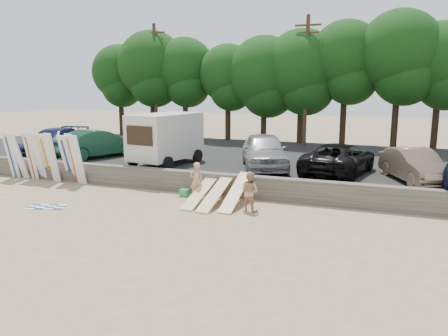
{
  "coord_description": "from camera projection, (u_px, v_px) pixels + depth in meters",
  "views": [
    {
      "loc": [
        7.75,
        -15.06,
        4.9
      ],
      "look_at": [
        0.83,
        3.0,
        1.26
      ],
      "focal_mm": 35.0,
      "sensor_mm": 36.0,
      "label": 1
    }
  ],
  "objects": [
    {
      "name": "ground",
      "position": [
        178.0,
        211.0,
        17.45
      ],
      "size": [
        120.0,
        120.0,
        0.0
      ],
      "primitive_type": "plane",
      "color": "tan",
      "rests_on": "ground"
    },
    {
      "name": "seawall",
      "position": [
        207.0,
        183.0,
        20.11
      ],
      "size": [
        44.0,
        0.5,
        1.0
      ],
      "primitive_type": "cube",
      "color": "#6B6356",
      "rests_on": "ground"
    },
    {
      "name": "parking_lot",
      "position": [
        255.0,
        161.0,
        27.02
      ],
      "size": [
        44.0,
        14.5,
        0.7
      ],
      "primitive_type": "cube",
      "color": "#282828",
      "rests_on": "ground"
    },
    {
      "name": "treeline",
      "position": [
        282.0,
        66.0,
        32.33
      ],
      "size": [
        32.54,
        6.19,
        9.24
      ],
      "color": "#382616",
      "rests_on": "parking_lot"
    },
    {
      "name": "utility_poles",
      "position": [
        306.0,
        78.0,
        30.43
      ],
      "size": [
        25.8,
        0.26,
        9.0
      ],
      "color": "#473321",
      "rests_on": "parking_lot"
    },
    {
      "name": "box_trailer",
      "position": [
        166.0,
        136.0,
        23.54
      ],
      "size": [
        2.94,
        4.57,
        2.74
      ],
      "rotation": [
        0.0,
        0.0,
        -0.14
      ],
      "color": "beige",
      "rests_on": "parking_lot"
    },
    {
      "name": "car_0",
      "position": [
        53.0,
        142.0,
        26.98
      ],
      "size": [
        3.09,
        5.83,
        1.61
      ],
      "primitive_type": "imported",
      "rotation": [
        0.0,
        0.0,
        0.15
      ],
      "color": "#11183D",
      "rests_on": "parking_lot"
    },
    {
      "name": "car_1",
      "position": [
        98.0,
        143.0,
        26.11
      ],
      "size": [
        3.48,
        5.29,
        1.65
      ],
      "primitive_type": "imported",
      "rotation": [
        0.0,
        0.0,
        2.76
      ],
      "color": "#163F2B",
      "rests_on": "parking_lot"
    },
    {
      "name": "car_2",
      "position": [
        264.0,
        151.0,
        22.58
      ],
      "size": [
        3.92,
        5.72,
        1.81
      ],
      "primitive_type": "imported",
      "rotation": [
        0.0,
        0.0,
        0.37
      ],
      "color": "#939297",
      "rests_on": "parking_lot"
    },
    {
      "name": "car_3",
      "position": [
        339.0,
        159.0,
        21.07
      ],
      "size": [
        3.41,
        5.78,
        1.51
      ],
      "primitive_type": "imported",
      "rotation": [
        0.0,
        0.0,
        2.97
      ],
      "color": "black",
      "rests_on": "parking_lot"
    },
    {
      "name": "car_4",
      "position": [
        415.0,
        165.0,
        19.37
      ],
      "size": [
        3.17,
        4.69,
        1.46
      ],
      "primitive_type": "imported",
      "rotation": [
        0.0,
        0.0,
        0.4
      ],
      "color": "#775E4B",
      "rests_on": "parking_lot"
    },
    {
      "name": "surfboard_upright_0",
      "position": [
        11.0,
        155.0,
        23.3
      ],
      "size": [
        0.52,
        0.64,
        2.55
      ],
      "primitive_type": "cube",
      "rotation": [
        0.22,
        0.0,
        0.04
      ],
      "color": "white",
      "rests_on": "ground"
    },
    {
      "name": "surfboard_upright_1",
      "position": [
        19.0,
        156.0,
        23.11
      ],
      "size": [
        0.62,
        0.88,
        2.51
      ],
      "primitive_type": "cube",
      "rotation": [
        0.29,
        0.0,
        -0.15
      ],
      "color": "white",
      "rests_on": "ground"
    },
    {
      "name": "surfboard_upright_2",
      "position": [
        30.0,
        156.0,
        22.95
      ],
      "size": [
        0.56,
        0.57,
        2.57
      ],
      "primitive_type": "cube",
      "rotation": [
        0.18,
        0.0,
        -0.12
      ],
      "color": "white",
      "rests_on": "ground"
    },
    {
      "name": "surfboard_upright_3",
      "position": [
        38.0,
        157.0,
        22.82
      ],
      "size": [
        0.55,
        0.73,
        2.53
      ],
      "primitive_type": "cube",
      "rotation": [
        0.25,
        0.0,
        -0.07
      ],
      "color": "white",
      "rests_on": "ground"
    },
    {
      "name": "surfboard_upright_4",
      "position": [
        46.0,
        157.0,
        22.78
      ],
      "size": [
        0.59,
        0.85,
        2.51
      ],
      "primitive_type": "cube",
      "rotation": [
        0.29,
        0.0,
        0.12
      ],
      "color": "white",
      "rests_on": "ground"
    },
    {
      "name": "surfboard_upright_5",
      "position": [
        52.0,
        158.0,
        22.35
      ],
      "size": [
        0.55,
        0.56,
        2.57
      ],
      "primitive_type": "cube",
      "rotation": [
        0.18,
        0.0,
        -0.1
      ],
      "color": "white",
      "rests_on": "ground"
    },
    {
      "name": "surfboard_upright_6",
      "position": [
        67.0,
        159.0,
        22.27
      ],
      "size": [
        0.59,
        0.9,
        2.49
      ],
      "primitive_type": "cube",
      "rotation": [
        0.31,
        0.0,
        0.11
      ],
      "color": "white",
      "rests_on": "ground"
    },
    {
      "name": "surfboard_upright_7",
      "position": [
        73.0,
        158.0,
        22.14
      ],
      "size": [
        0.58,
        0.6,
        2.57
      ],
      "primitive_type": "cube",
      "rotation": [
        0.18,
        0.0,
        -0.17
      ],
      "color": "white",
      "rests_on": "ground"
    },
    {
      "name": "surfboard_upright_8",
      "position": [
        78.0,
        160.0,
        21.76
      ],
      "size": [
        0.52,
        0.69,
        2.54
      ],
      "primitive_type": "cube",
      "rotation": [
        0.24,
        0.0,
        0.03
      ],
      "color": "white",
      "rests_on": "ground"
    },
    {
      "name": "surfboard_low_0",
      "position": [
        200.0,
        192.0,
        18.62
      ],
      "size": [
        0.56,
        2.91,
        0.87
      ],
      "primitive_type": "cube",
      "rotation": [
        0.27,
        0.0,
        0.0
      ],
      "color": "#FBD79E",
      "rests_on": "ground"
    },
    {
      "name": "surfboard_low_1",
      "position": [
        215.0,
        194.0,
        18.24
      ],
      "size": [
        0.56,
        2.9,
        0.92
      ],
      "primitive_type": "cube",
      "rotation": [
        0.29,
        0.0,
        0.0
      ],
      "color": "#FBD79E",
      "rests_on": "ground"
    },
    {
      "name": "surfboard_low_2",
      "position": [
        236.0,
        192.0,
        18.1
      ],
      "size": [
        0.56,
        2.82,
        1.16
      ],
      "primitive_type": "cube",
      "rotation": [
        0.37,
        0.0,
        0.0
      ],
      "color": "#FBD79E",
      "rests_on": "ground"
    },
    {
      "name": "beachgoer_a",
      "position": [
        196.0,
        181.0,
        19.1
      ],
      "size": [
        0.71,
        0.7,
        1.65
      ],
      "primitive_type": "imported",
      "rotation": [
        0.0,
        0.0,
        3.91
      ],
      "color": "tan",
      "rests_on": "ground"
    },
    {
      "name": "beachgoer_b",
      "position": [
        250.0,
        191.0,
        17.28
      ],
      "size": [
        0.92,
        0.81,
        1.6
      ],
      "primitive_type": "imported",
      "rotation": [
        0.0,
        0.0,
        2.84
      ],
      "color": "tan",
      "rests_on": "ground"
    },
    {
      "name": "cooler",
      "position": [
        184.0,
        193.0,
        19.68
      ],
      "size": [
        0.39,
        0.31,
        0.32
      ],
      "primitive_type": "cube",
      "rotation": [
        0.0,
        0.0,
        -0.04
      ],
      "color": "green",
      "rests_on": "ground"
    },
    {
      "name": "gear_bag",
      "position": [
        234.0,
        197.0,
        19.1
      ],
      "size": [
        0.35,
        0.31,
        0.22
      ],
      "primitive_type": "cube",
      "rotation": [
        0.0,
        0.0,
        -0.24
      ],
      "color": "orange",
      "rests_on": "ground"
    },
    {
      "name": "beach_towel",
      "position": [
        47.0,
        207.0,
        17.95
      ],
      "size": [
        1.91,
        1.91,
        0.0
      ],
      "primitive_type": "plane",
      "rotation": [
        0.0,
        0.0,
        0.33
      ],
      "color": "white",
      "rests_on": "ground"
    }
  ]
}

